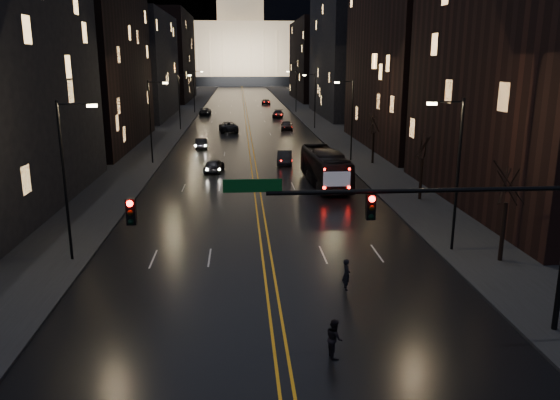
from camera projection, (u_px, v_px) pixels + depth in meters
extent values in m
plane|color=black|center=(279.00, 343.00, 21.95)|extent=(900.00, 900.00, 0.00)
cube|color=black|center=(244.00, 102.00, 147.53)|extent=(20.00, 320.00, 0.02)
cube|color=black|center=(192.00, 102.00, 146.50)|extent=(8.00, 320.00, 0.16)
cube|color=black|center=(296.00, 102.00, 148.52)|extent=(8.00, 320.00, 0.16)
cube|color=orange|center=(244.00, 102.00, 147.53)|extent=(0.62, 320.00, 0.01)
cube|color=black|center=(83.00, 36.00, 69.13)|extent=(12.00, 30.00, 28.00)
cube|color=black|center=(138.00, 66.00, 106.83)|extent=(12.00, 34.00, 20.00)
cube|color=black|center=(168.00, 57.00, 152.70)|extent=(12.00, 40.00, 24.00)
cube|color=black|center=(546.00, 47.00, 39.81)|extent=(12.00, 26.00, 24.00)
cube|color=black|center=(350.00, 50.00, 109.11)|extent=(12.00, 34.00, 26.00)
cube|color=black|center=(317.00, 61.00, 155.98)|extent=(12.00, 40.00, 22.00)
cube|color=black|center=(241.00, 80.00, 262.96)|extent=(90.00, 50.00, 4.00)
cube|color=#FFD193|center=(241.00, 50.00, 259.48)|extent=(80.00, 36.00, 24.00)
cylinder|color=beige|center=(240.00, 5.00, 254.52)|extent=(22.00, 22.00, 16.00)
cylinder|color=black|center=(423.00, 191.00, 20.81)|extent=(12.00, 0.18, 0.18)
cube|color=black|center=(131.00, 211.00, 20.16)|extent=(0.35, 0.30, 1.00)
cube|color=black|center=(371.00, 207.00, 20.81)|extent=(0.35, 0.30, 1.00)
sphere|color=#FF0705|center=(130.00, 204.00, 19.90)|extent=(0.24, 0.24, 0.24)
sphere|color=#FF0705|center=(372.00, 199.00, 20.55)|extent=(0.24, 0.24, 0.24)
cube|color=#053F14|center=(253.00, 186.00, 20.27)|extent=(2.20, 0.06, 0.50)
cylinder|color=black|center=(457.00, 178.00, 31.29)|extent=(0.16, 0.16, 9.00)
cylinder|color=black|center=(448.00, 102.00, 30.16)|extent=(1.80, 0.10, 0.10)
cube|color=#FFE499|center=(432.00, 104.00, 30.12)|extent=(0.50, 0.25, 0.15)
cylinder|color=black|center=(65.00, 184.00, 29.70)|extent=(0.16, 0.16, 9.00)
cylinder|color=black|center=(74.00, 104.00, 28.70)|extent=(1.80, 0.10, 0.10)
cube|color=#FFE499|center=(92.00, 106.00, 28.79)|extent=(0.50, 0.25, 0.15)
cylinder|color=black|center=(352.00, 121.00, 60.27)|extent=(0.16, 0.16, 9.00)
cylinder|color=black|center=(345.00, 82.00, 59.14)|extent=(1.80, 0.10, 0.10)
cube|color=#FFE499|center=(337.00, 83.00, 59.10)|extent=(0.50, 0.25, 0.15)
cylinder|color=black|center=(150.00, 123.00, 58.68)|extent=(0.16, 0.16, 9.00)
cylinder|color=black|center=(157.00, 82.00, 57.68)|extent=(1.80, 0.10, 0.10)
cube|color=#FFE499|center=(165.00, 83.00, 57.77)|extent=(0.50, 0.25, 0.15)
cylinder|color=black|center=(315.00, 102.00, 89.25)|extent=(0.16, 0.16, 9.00)
cylinder|color=black|center=(310.00, 75.00, 88.12)|extent=(1.80, 0.10, 0.10)
cube|color=#FFE499|center=(304.00, 75.00, 88.08)|extent=(0.50, 0.25, 0.15)
cylinder|color=black|center=(179.00, 102.00, 87.66)|extent=(0.16, 0.16, 9.00)
cylinder|color=black|center=(184.00, 75.00, 86.66)|extent=(1.80, 0.10, 0.10)
cube|color=#FFE499|center=(190.00, 75.00, 86.75)|extent=(0.50, 0.25, 0.15)
cylinder|color=black|center=(296.00, 91.00, 118.23)|extent=(0.16, 0.16, 9.00)
cylinder|color=black|center=(292.00, 71.00, 117.10)|extent=(1.80, 0.10, 0.10)
cube|color=#FFE499|center=(288.00, 72.00, 117.06)|extent=(0.50, 0.25, 0.15)
cylinder|color=black|center=(194.00, 92.00, 116.64)|extent=(0.16, 0.16, 9.00)
cylinder|color=black|center=(197.00, 71.00, 115.64)|extent=(1.80, 0.10, 0.10)
cube|color=#FFE499|center=(202.00, 72.00, 115.73)|extent=(0.50, 0.25, 0.15)
cylinder|color=black|center=(503.00, 233.00, 30.18)|extent=(0.24, 0.24, 3.50)
cylinder|color=black|center=(421.00, 180.00, 43.71)|extent=(0.24, 0.24, 3.50)
cylinder|color=black|center=(373.00, 149.00, 59.16)|extent=(0.24, 0.24, 3.50)
imported|color=black|center=(325.00, 168.00, 49.55)|extent=(3.25, 11.45, 3.15)
imported|color=black|center=(214.00, 165.00, 55.22)|extent=(2.24, 4.37, 1.42)
imported|color=black|center=(201.00, 143.00, 70.10)|extent=(1.64, 4.26, 1.38)
imported|color=black|center=(228.00, 127.00, 86.44)|extent=(3.34, 6.17, 1.64)
imported|color=black|center=(205.00, 111.00, 113.56)|extent=(2.43, 5.52, 1.58)
imported|color=black|center=(285.00, 158.00, 59.50)|extent=(2.01, 4.64, 1.48)
imported|color=black|center=(287.00, 125.00, 88.37)|extent=(2.28, 4.89, 1.62)
imported|color=black|center=(278.00, 114.00, 108.31)|extent=(2.66, 5.23, 1.45)
imported|color=black|center=(266.00, 102.00, 140.86)|extent=(2.35, 4.84, 1.33)
imported|color=black|center=(346.00, 274.00, 26.85)|extent=(0.43, 0.61, 1.59)
imported|color=black|center=(334.00, 338.00, 20.74)|extent=(0.51, 0.80, 1.54)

